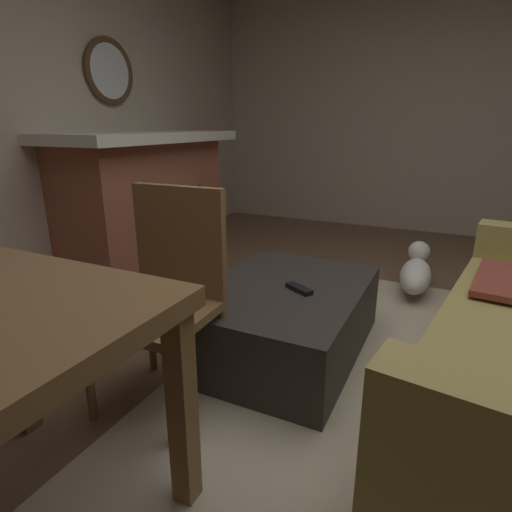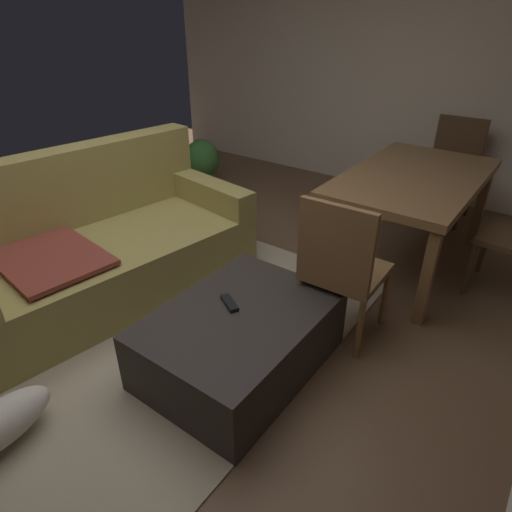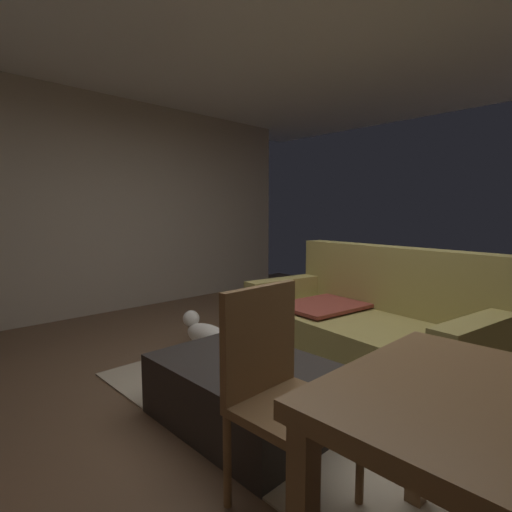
% 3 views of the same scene
% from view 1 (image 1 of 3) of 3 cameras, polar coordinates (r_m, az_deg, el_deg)
% --- Properties ---
extents(floor, '(7.82, 7.82, 0.00)m').
position_cam_1_polar(floor, '(2.17, 17.99, -16.16)').
color(floor, brown).
extents(wall_left, '(0.12, 5.74, 2.70)m').
position_cam_1_polar(wall_left, '(5.08, 25.37, 17.96)').
color(wall_left, '#B7A893').
rests_on(wall_left, ground).
extents(area_rug, '(2.60, 2.00, 0.01)m').
position_cam_1_polar(area_rug, '(2.21, 19.26, -15.43)').
color(area_rug, tan).
rests_on(area_rug, ground).
extents(fireplace, '(1.78, 0.76, 1.11)m').
position_cam_1_polar(fireplace, '(3.82, -14.73, 7.79)').
color(fireplace, '#9E5642').
rests_on(fireplace, ground).
extents(round_wall_mirror, '(0.53, 0.05, 0.53)m').
position_cam_1_polar(round_wall_mirror, '(3.98, -19.37, 22.68)').
color(round_wall_mirror, '#4C331E').
extents(ottoman_coffee_table, '(1.07, 0.77, 0.37)m').
position_cam_1_polar(ottoman_coffee_table, '(2.24, 3.83, -8.56)').
color(ottoman_coffee_table, '#2D2826').
rests_on(ottoman_coffee_table, ground).
extents(tv_remote, '(0.12, 0.16, 0.02)m').
position_cam_1_polar(tv_remote, '(2.11, 5.92, -4.46)').
color(tv_remote, black).
rests_on(tv_remote, ottoman_coffee_table).
extents(dining_chair_west, '(0.45, 0.45, 0.93)m').
position_cam_1_polar(dining_chair_west, '(1.81, -12.02, -3.91)').
color(dining_chair_west, brown).
rests_on(dining_chair_west, ground).
extents(small_dog, '(0.58, 0.23, 0.29)m').
position_cam_1_polar(small_dog, '(3.17, 21.00, -2.09)').
color(small_dog, silver).
rests_on(small_dog, ground).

